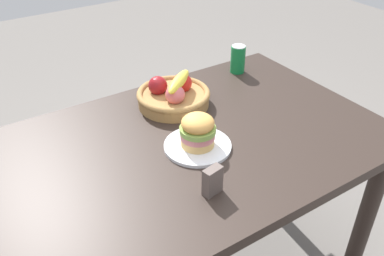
{
  "coord_description": "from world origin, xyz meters",
  "views": [
    {
      "loc": [
        -0.63,
        -0.99,
        1.59
      ],
      "look_at": [
        -0.0,
        -0.01,
        0.81
      ],
      "focal_mm": 38.7,
      "sensor_mm": 36.0,
      "label": 1
    }
  ],
  "objects_px": {
    "sandwich": "(198,130)",
    "soda_can": "(238,59)",
    "plate": "(197,146)",
    "napkin_holder": "(213,181)",
    "fruit_basket": "(174,95)"
  },
  "relations": [
    {
      "from": "fruit_basket",
      "to": "napkin_holder",
      "type": "distance_m",
      "value": 0.53
    },
    {
      "from": "napkin_holder",
      "to": "soda_can",
      "type": "bearing_deg",
      "value": 36.09
    },
    {
      "from": "sandwich",
      "to": "napkin_holder",
      "type": "relative_size",
      "value": 1.36
    },
    {
      "from": "plate",
      "to": "soda_can",
      "type": "height_order",
      "value": "soda_can"
    },
    {
      "from": "plate",
      "to": "soda_can",
      "type": "xyz_separation_m",
      "value": [
        0.48,
        0.39,
        0.06
      ]
    },
    {
      "from": "sandwich",
      "to": "fruit_basket",
      "type": "distance_m",
      "value": 0.3
    },
    {
      "from": "plate",
      "to": "soda_can",
      "type": "relative_size",
      "value": 1.83
    },
    {
      "from": "plate",
      "to": "fruit_basket",
      "type": "bearing_deg",
      "value": 74.73
    },
    {
      "from": "fruit_basket",
      "to": "napkin_holder",
      "type": "height_order",
      "value": "fruit_basket"
    },
    {
      "from": "plate",
      "to": "sandwich",
      "type": "distance_m",
      "value": 0.06
    },
    {
      "from": "soda_can",
      "to": "fruit_basket",
      "type": "height_order",
      "value": "fruit_basket"
    },
    {
      "from": "fruit_basket",
      "to": "sandwich",
      "type": "bearing_deg",
      "value": -105.27
    },
    {
      "from": "sandwich",
      "to": "soda_can",
      "type": "distance_m",
      "value": 0.62
    },
    {
      "from": "soda_can",
      "to": "fruit_basket",
      "type": "distance_m",
      "value": 0.41
    },
    {
      "from": "fruit_basket",
      "to": "napkin_holder",
      "type": "xyz_separation_m",
      "value": [
        -0.17,
        -0.5,
        0.0
      ]
    }
  ]
}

